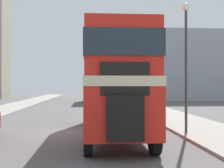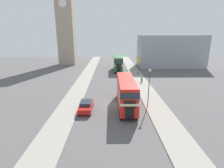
% 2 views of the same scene
% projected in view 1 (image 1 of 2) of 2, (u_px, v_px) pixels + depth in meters
% --- Properties ---
extents(ground_plane, '(120.00, 120.00, 0.00)m').
position_uv_depth(ground_plane, '(67.00, 133.00, 14.75)').
color(ground_plane, '#565454').
extents(sidewalk_right, '(3.50, 120.00, 0.12)m').
position_uv_depth(sidewalk_right, '(206.00, 130.00, 15.25)').
color(sidewalk_right, gray).
rests_on(sidewalk_right, ground_plane).
extents(double_decker_bus, '(2.45, 10.40, 4.37)m').
position_uv_depth(double_decker_bus, '(112.00, 78.00, 14.14)').
color(double_decker_bus, red).
rests_on(double_decker_bus, ground_plane).
extents(bus_distant, '(2.43, 9.61, 4.44)m').
position_uv_depth(bus_distant, '(96.00, 82.00, 41.52)').
color(bus_distant, '#1E602D').
rests_on(bus_distant, ground_plane).
extents(pedestrian_walking, '(0.34, 0.34, 1.67)m').
position_uv_depth(pedestrian_walking, '(154.00, 99.00, 28.09)').
color(pedestrian_walking, '#282833').
rests_on(pedestrian_walking, sidewalk_right).
extents(bicycle_on_pavement, '(0.05, 1.76, 0.78)m').
position_uv_depth(bicycle_on_pavement, '(143.00, 101.00, 36.15)').
color(bicycle_on_pavement, black).
rests_on(bicycle_on_pavement, sidewalk_right).
extents(street_lamp, '(0.36, 0.36, 5.86)m').
position_uv_depth(street_lamp, '(186.00, 48.00, 14.03)').
color(street_lamp, '#38383D').
rests_on(street_lamp, sidewalk_right).
extents(shop_building_block, '(21.34, 9.91, 10.50)m').
position_uv_depth(shop_building_block, '(208.00, 67.00, 49.91)').
color(shop_building_block, '#999EA8').
rests_on(shop_building_block, ground_plane).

